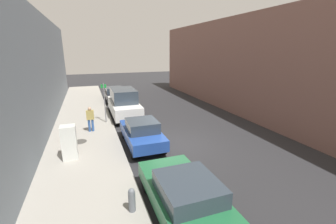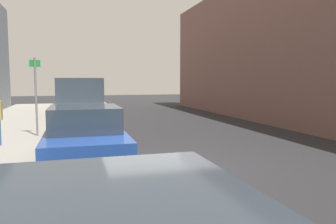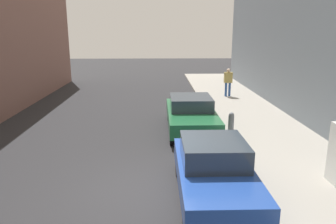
{
  "view_description": "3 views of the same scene",
  "coord_description": "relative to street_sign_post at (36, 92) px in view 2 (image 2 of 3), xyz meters",
  "views": [
    {
      "loc": [
        -4.09,
        -10.49,
        4.97
      ],
      "look_at": [
        0.11,
        1.14,
        1.52
      ],
      "focal_mm": 24.0,
      "sensor_mm": 36.0,
      "label": 1
    },
    {
      "loc": [
        -1.84,
        -7.24,
        2.03
      ],
      "look_at": [
        -0.24,
        -1.69,
        1.48
      ],
      "focal_mm": 35.0,
      "sensor_mm": 36.0,
      "label": 2
    },
    {
      "loc": [
        -0.31,
        7.64,
        4.02
      ],
      "look_at": [
        -0.59,
        -2.01,
        1.59
      ],
      "focal_mm": 35.0,
      "sensor_mm": 36.0,
      "label": 3
    }
  ],
  "objects": [
    {
      "name": "parked_hatchback_blue",
      "position": [
        1.48,
        -4.44,
        -0.88
      ],
      "size": [
        1.72,
        3.98,
        1.46
      ],
      "color": "#23479E",
      "rests_on": "ground"
    },
    {
      "name": "street_sign_post",
      "position": [
        0.0,
        0.0,
        0.0
      ],
      "size": [
        0.36,
        0.07,
        2.7
      ],
      "color": "slate",
      "rests_on": "sidewalk_slab"
    },
    {
      "name": "ground_plane",
      "position": [
        3.09,
        -4.87,
        -1.63
      ],
      "size": [
        80.0,
        80.0,
        0.0
      ],
      "primitive_type": "plane",
      "color": "#28282B"
    },
    {
      "name": "parked_sedan_dark",
      "position": [
        1.48,
        7.28,
        -0.91
      ],
      "size": [
        1.82,
        4.39,
        1.39
      ],
      "color": "black",
      "rests_on": "ground"
    },
    {
      "name": "parked_van_white",
      "position": [
        1.48,
        1.32,
        -0.58
      ],
      "size": [
        1.93,
        5.01,
        2.13
      ],
      "color": "silver",
      "rests_on": "ground"
    }
  ]
}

